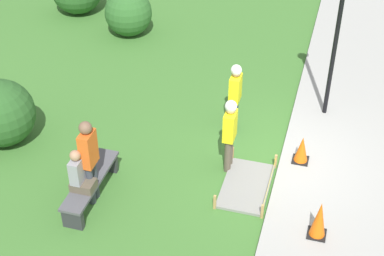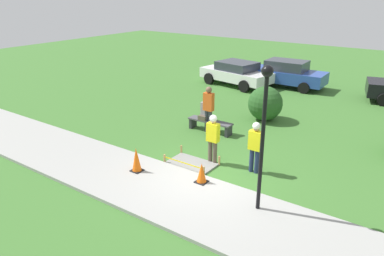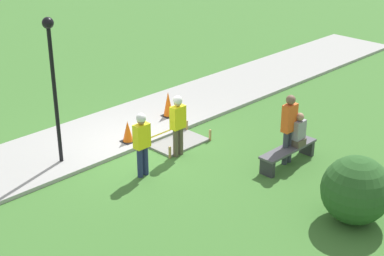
{
  "view_description": "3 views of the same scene",
  "coord_description": "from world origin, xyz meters",
  "px_view_note": "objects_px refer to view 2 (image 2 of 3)",
  "views": [
    {
      "loc": [
        -9.77,
        -0.85,
        7.98
      ],
      "look_at": [
        -0.49,
        1.8,
        0.9
      ],
      "focal_mm": 55.0,
      "sensor_mm": 36.0,
      "label": 1
    },
    {
      "loc": [
        5.43,
        -8.51,
        5.46
      ],
      "look_at": [
        -1.23,
        0.93,
        1.1
      ],
      "focal_mm": 35.0,
      "sensor_mm": 36.0,
      "label": 2
    },
    {
      "loc": [
        9.22,
        11.15,
        6.92
      ],
      "look_at": [
        -0.77,
        1.23,
        0.76
      ],
      "focal_mm": 55.0,
      "sensor_mm": 36.0,
      "label": 3
    }
  ],
  "objects_px": {
    "traffic_cone_far_patch": "(202,173)",
    "park_bench": "(210,124)",
    "traffic_cone_near_patch": "(136,160)",
    "bystander_in_orange_shirt": "(209,106)",
    "lamppost_near": "(264,118)",
    "parked_car_white": "(237,73)",
    "parked_car_blue": "(286,73)",
    "person_seated_on_bench": "(205,111)",
    "worker_supervisor": "(255,143)",
    "worker_assistant": "(213,135)"
  },
  "relations": [
    {
      "from": "bystander_in_orange_shirt",
      "to": "lamppost_near",
      "type": "relative_size",
      "value": 0.5
    },
    {
      "from": "traffic_cone_near_patch",
      "to": "park_bench",
      "type": "xyz_separation_m",
      "value": [
        -0.1,
        4.38,
        -0.15
      ]
    },
    {
      "from": "traffic_cone_far_patch",
      "to": "parked_car_white",
      "type": "bearing_deg",
      "value": 114.07
    },
    {
      "from": "traffic_cone_far_patch",
      "to": "parked_car_blue",
      "type": "relative_size",
      "value": 0.13
    },
    {
      "from": "bystander_in_orange_shirt",
      "to": "traffic_cone_far_patch",
      "type": "bearing_deg",
      "value": -59.72
    },
    {
      "from": "parked_car_blue",
      "to": "bystander_in_orange_shirt",
      "type": "bearing_deg",
      "value": -89.43
    },
    {
      "from": "person_seated_on_bench",
      "to": "bystander_in_orange_shirt",
      "type": "distance_m",
      "value": 0.37
    },
    {
      "from": "parked_car_blue",
      "to": "parked_car_white",
      "type": "bearing_deg",
      "value": -153.92
    },
    {
      "from": "parked_car_white",
      "to": "parked_car_blue",
      "type": "height_order",
      "value": "parked_car_blue"
    },
    {
      "from": "worker_supervisor",
      "to": "traffic_cone_near_patch",
      "type": "bearing_deg",
      "value": -142.96
    },
    {
      "from": "worker_assistant",
      "to": "parked_car_blue",
      "type": "height_order",
      "value": "worker_assistant"
    },
    {
      "from": "park_bench",
      "to": "lamppost_near",
      "type": "height_order",
      "value": "lamppost_near"
    },
    {
      "from": "lamppost_near",
      "to": "parked_car_blue",
      "type": "bearing_deg",
      "value": 109.13
    },
    {
      "from": "worker_supervisor",
      "to": "park_bench",
      "type": "bearing_deg",
      "value": 144.17
    },
    {
      "from": "park_bench",
      "to": "traffic_cone_near_patch",
      "type": "bearing_deg",
      "value": -88.72
    },
    {
      "from": "traffic_cone_near_patch",
      "to": "worker_assistant",
      "type": "relative_size",
      "value": 0.46
    },
    {
      "from": "worker_supervisor",
      "to": "parked_car_blue",
      "type": "relative_size",
      "value": 0.37
    },
    {
      "from": "worker_assistant",
      "to": "bystander_in_orange_shirt",
      "type": "bearing_deg",
      "value": 125.67
    },
    {
      "from": "worker_supervisor",
      "to": "lamppost_near",
      "type": "distance_m",
      "value": 2.73
    },
    {
      "from": "traffic_cone_far_patch",
      "to": "bystander_in_orange_shirt",
      "type": "relative_size",
      "value": 0.32
    },
    {
      "from": "bystander_in_orange_shirt",
      "to": "parked_car_blue",
      "type": "bearing_deg",
      "value": 91.96
    },
    {
      "from": "person_seated_on_bench",
      "to": "parked_car_blue",
      "type": "xyz_separation_m",
      "value": [
        -0.06,
        8.64,
        -0.04
      ]
    },
    {
      "from": "bystander_in_orange_shirt",
      "to": "worker_supervisor",
      "type": "bearing_deg",
      "value": -34.54
    },
    {
      "from": "worker_assistant",
      "to": "parked_car_white",
      "type": "height_order",
      "value": "worker_assistant"
    },
    {
      "from": "worker_assistant",
      "to": "lamppost_near",
      "type": "xyz_separation_m",
      "value": [
        2.48,
        -1.74,
        1.57
      ]
    },
    {
      "from": "park_bench",
      "to": "worker_supervisor",
      "type": "xyz_separation_m",
      "value": [
        3.01,
        -2.18,
        0.64
      ]
    },
    {
      "from": "traffic_cone_far_patch",
      "to": "park_bench",
      "type": "relative_size",
      "value": 0.32
    },
    {
      "from": "worker_supervisor",
      "to": "parked_car_white",
      "type": "relative_size",
      "value": 0.37
    },
    {
      "from": "traffic_cone_near_patch",
      "to": "park_bench",
      "type": "height_order",
      "value": "traffic_cone_near_patch"
    },
    {
      "from": "traffic_cone_near_patch",
      "to": "lamppost_near",
      "type": "xyz_separation_m",
      "value": [
        4.0,
        0.25,
        2.07
      ]
    },
    {
      "from": "traffic_cone_far_patch",
      "to": "parked_car_white",
      "type": "xyz_separation_m",
      "value": [
        -5.0,
        11.19,
        0.34
      ]
    },
    {
      "from": "bystander_in_orange_shirt",
      "to": "parked_car_blue",
      "type": "relative_size",
      "value": 0.42
    },
    {
      "from": "traffic_cone_near_patch",
      "to": "bystander_in_orange_shirt",
      "type": "distance_m",
      "value": 4.35
    },
    {
      "from": "traffic_cone_near_patch",
      "to": "traffic_cone_far_patch",
      "type": "height_order",
      "value": "traffic_cone_near_patch"
    },
    {
      "from": "person_seated_on_bench",
      "to": "traffic_cone_far_patch",
      "type": "bearing_deg",
      "value": -57.85
    },
    {
      "from": "traffic_cone_far_patch",
      "to": "park_bench",
      "type": "distance_m",
      "value": 4.37
    },
    {
      "from": "park_bench",
      "to": "parked_car_blue",
      "type": "bearing_deg",
      "value": 92.3
    },
    {
      "from": "traffic_cone_far_patch",
      "to": "parked_car_white",
      "type": "height_order",
      "value": "parked_car_white"
    },
    {
      "from": "park_bench",
      "to": "parked_car_white",
      "type": "relative_size",
      "value": 0.42
    },
    {
      "from": "bystander_in_orange_shirt",
      "to": "park_bench",
      "type": "bearing_deg",
      "value": 54.51
    },
    {
      "from": "lamppost_near",
      "to": "parked_car_blue",
      "type": "relative_size",
      "value": 0.83
    },
    {
      "from": "traffic_cone_near_patch",
      "to": "worker_supervisor",
      "type": "distance_m",
      "value": 3.69
    },
    {
      "from": "traffic_cone_far_patch",
      "to": "worker_supervisor",
      "type": "xyz_separation_m",
      "value": [
        0.88,
        1.64,
        0.58
      ]
    },
    {
      "from": "traffic_cone_far_patch",
      "to": "person_seated_on_bench",
      "type": "relative_size",
      "value": 0.68
    },
    {
      "from": "bystander_in_orange_shirt",
      "to": "parked_car_blue",
      "type": "distance_m",
      "value": 8.76
    },
    {
      "from": "bystander_in_orange_shirt",
      "to": "parked_car_white",
      "type": "relative_size",
      "value": 0.41
    },
    {
      "from": "park_bench",
      "to": "parked_car_blue",
      "type": "height_order",
      "value": "parked_car_blue"
    },
    {
      "from": "worker_assistant",
      "to": "parked_car_white",
      "type": "bearing_deg",
      "value": 114.62
    },
    {
      "from": "lamppost_near",
      "to": "parked_car_white",
      "type": "height_order",
      "value": "lamppost_near"
    },
    {
      "from": "person_seated_on_bench",
      "to": "lamppost_near",
      "type": "bearing_deg",
      "value": -43.58
    }
  ]
}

